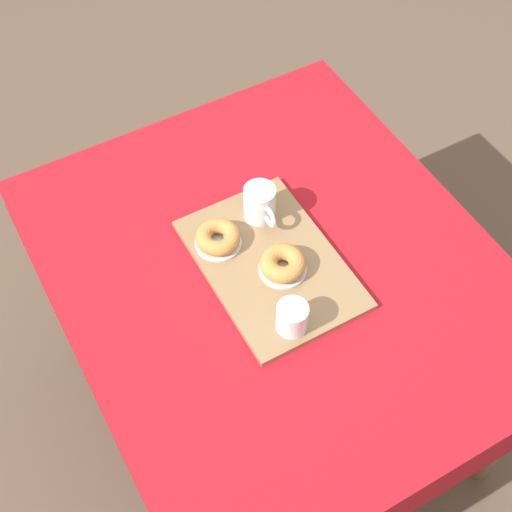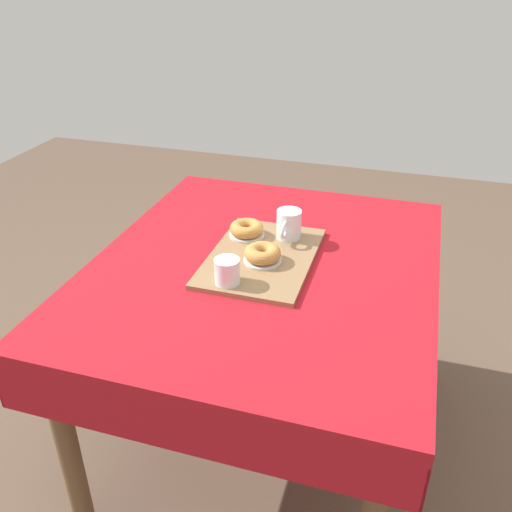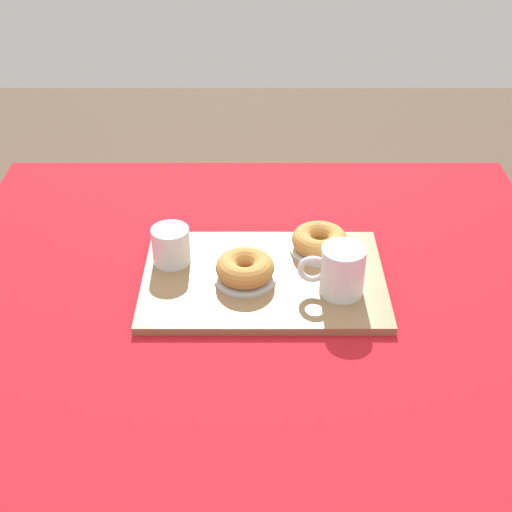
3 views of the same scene
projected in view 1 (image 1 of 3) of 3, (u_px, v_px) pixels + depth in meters
The scene contains 9 objects.
ground_plane at pixel (273, 397), 2.42m from camera, with size 6.00×6.00×0.00m, color brown.
dining_table at pixel (277, 287), 1.88m from camera, with size 1.24×1.06×0.75m.
serving_tray at pixel (271, 264), 1.80m from camera, with size 0.47×0.32×0.02m, color olive.
tea_mug_left at pixel (260, 204), 1.85m from camera, with size 0.13×0.08×0.10m.
water_glass_near at pixel (292, 318), 1.66m from camera, with size 0.08×0.08×0.08m.
donut_plate_left at pixel (283, 269), 1.78m from camera, with size 0.12×0.12×0.01m, color silver.
sugar_donut_left at pixel (283, 263), 1.76m from camera, with size 0.11×0.11×0.04m, color #BC7F3D.
donut_plate_right at pixel (218, 243), 1.83m from camera, with size 0.12×0.12×0.01m, color silver.
sugar_donut_right at pixel (218, 237), 1.81m from camera, with size 0.11×0.11×0.04m, color #BC7F3D.
Camera 1 is at (-0.88, 0.56, 2.23)m, focal length 50.76 mm.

